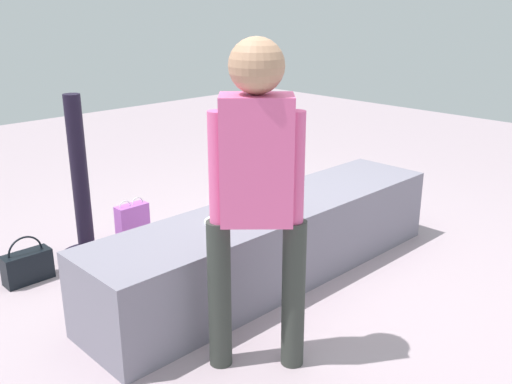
# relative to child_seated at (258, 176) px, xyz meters

# --- Properties ---
(ground_plane) EXTENTS (12.00, 12.00, 0.00)m
(ground_plane) POSITION_rel_child_seated_xyz_m (0.13, -0.01, -0.70)
(ground_plane) COLOR #A7939D
(concrete_ledge) EXTENTS (2.55, 0.57, 0.49)m
(concrete_ledge) POSITION_rel_child_seated_xyz_m (0.13, -0.01, -0.46)
(concrete_ledge) COLOR slate
(concrete_ledge) RESTS_ON ground_plane
(child_seated) EXTENTS (0.28, 0.32, 0.48)m
(child_seated) POSITION_rel_child_seated_xyz_m (0.00, 0.00, 0.00)
(child_seated) COLOR navy
(child_seated) RESTS_ON concrete_ledge
(adult_standing) EXTENTS (0.36, 0.36, 1.55)m
(adult_standing) POSITION_rel_child_seated_xyz_m (-0.58, -0.58, 0.23)
(adult_standing) COLOR #303530
(adult_standing) RESTS_ON ground_plane
(cake_plate) EXTENTS (0.22, 0.22, 0.07)m
(cake_plate) POSITION_rel_child_seated_xyz_m (-0.28, -0.01, -0.19)
(cake_plate) COLOR white
(cake_plate) RESTS_ON concrete_ledge
(gift_bag) EXTENTS (0.24, 0.10, 0.33)m
(gift_bag) POSITION_rel_child_seated_xyz_m (-0.19, 1.11, -0.56)
(gift_bag) COLOR #B259BF
(gift_bag) RESTS_ON ground_plane
(railing_post) EXTENTS (0.36, 0.36, 1.13)m
(railing_post) POSITION_rel_child_seated_xyz_m (-0.58, 1.09, -0.28)
(railing_post) COLOR black
(railing_post) RESTS_ON ground_plane
(water_bottle_near_gift) EXTENTS (0.06, 0.06, 0.22)m
(water_bottle_near_gift) POSITION_rel_child_seated_xyz_m (0.45, 0.58, -0.60)
(water_bottle_near_gift) COLOR silver
(water_bottle_near_gift) RESTS_ON ground_plane
(water_bottle_far_side) EXTENTS (0.06, 0.06, 0.23)m
(water_bottle_far_side) POSITION_rel_child_seated_xyz_m (0.84, 0.89, -0.60)
(water_bottle_far_side) COLOR silver
(water_bottle_far_side) RESTS_ON ground_plane
(party_cup_red) EXTENTS (0.08, 0.08, 0.09)m
(party_cup_red) POSITION_rel_child_seated_xyz_m (-0.37, 0.75, -0.66)
(party_cup_red) COLOR red
(party_cup_red) RESTS_ON ground_plane
(cake_box_white) EXTENTS (0.34, 0.37, 0.10)m
(cake_box_white) POSITION_rel_child_seated_xyz_m (-0.12, 0.52, -0.65)
(cake_box_white) COLOR white
(cake_box_white) RESTS_ON ground_plane
(handbag_black_leather) EXTENTS (0.29, 0.12, 0.30)m
(handbag_black_leather) POSITION_rel_child_seated_xyz_m (-1.01, 1.03, -0.60)
(handbag_black_leather) COLOR black
(handbag_black_leather) RESTS_ON ground_plane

